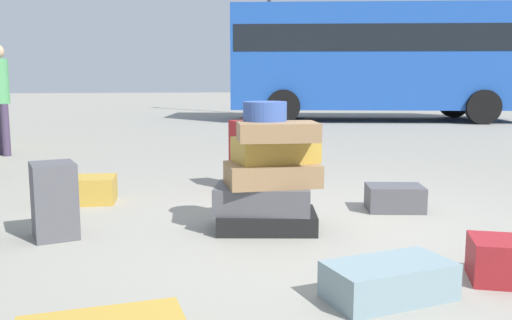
% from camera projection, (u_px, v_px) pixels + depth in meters
% --- Properties ---
extents(ground_plane, '(80.00, 80.00, 0.00)m').
position_uv_depth(ground_plane, '(315.00, 229.00, 4.54)').
color(ground_plane, gray).
extents(suitcase_tower, '(0.89, 0.69, 1.04)m').
position_uv_depth(suitcase_tower, '(269.00, 177.00, 4.47)').
color(suitcase_tower, black).
rests_on(suitcase_tower, ground).
extents(suitcase_maroon_upright_blue, '(0.33, 0.40, 0.75)m').
position_uv_depth(suitcase_maroon_upright_blue, '(245.00, 155.00, 6.12)').
color(suitcase_maroon_upright_blue, maroon).
rests_on(suitcase_maroon_upright_blue, ground).
extents(suitcase_tan_behind_tower, '(0.59, 0.41, 0.26)m').
position_uv_depth(suitcase_tan_behind_tower, '(85.00, 190.00, 5.48)').
color(suitcase_tan_behind_tower, '#B28C33').
rests_on(suitcase_tan_behind_tower, ground).
extents(suitcase_charcoal_left_side, '(0.41, 0.44, 0.58)m').
position_uv_depth(suitcase_charcoal_left_side, '(54.00, 200.00, 4.27)').
color(suitcase_charcoal_left_side, '#4C4C51').
rests_on(suitcase_charcoal_left_side, ground).
extents(suitcase_charcoal_white_trunk, '(0.56, 0.44, 0.24)m').
position_uv_depth(suitcase_charcoal_white_trunk, '(395.00, 198.00, 5.16)').
color(suitcase_charcoal_white_trunk, '#4C4C51').
rests_on(suitcase_charcoal_white_trunk, ground).
extents(suitcase_slate_right_side, '(0.78, 0.54, 0.21)m').
position_uv_depth(suitcase_slate_right_side, '(389.00, 281.00, 3.11)').
color(suitcase_slate_right_side, gray).
rests_on(suitcase_slate_right_side, ground).
extents(parked_bus, '(8.34, 3.95, 3.15)m').
position_uv_depth(parked_bus, '(376.00, 55.00, 15.65)').
color(parked_bus, '#1E4CA5').
rests_on(parked_bus, ground).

